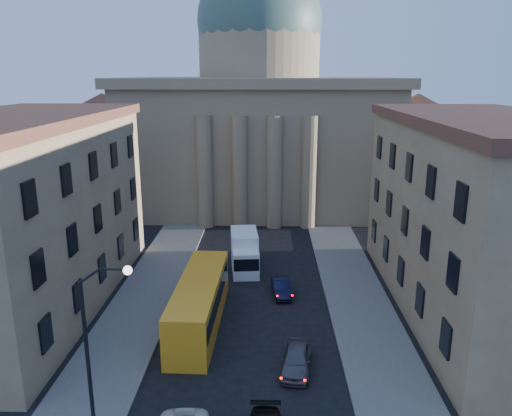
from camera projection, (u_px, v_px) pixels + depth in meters
The scene contains 10 objects.
sidewalk_left at pixel (128, 328), 35.21m from camera, with size 5.00×60.00×0.15m, color #5F5D57.
sidewalk_right at pixel (370, 332), 34.78m from camera, with size 5.00×60.00×0.15m, color #5F5D57.
church at pixel (259, 116), 68.09m from camera, with size 68.02×28.76×36.60m.
building_left at pixel (24, 212), 37.37m from camera, with size 11.60×26.60×14.70m.
building_right at pixel (482, 216), 36.52m from camera, with size 11.60×26.60×14.70m.
street_lamp at pixel (96, 334), 24.16m from camera, with size 2.62×0.44×8.83m.
car_right_far at pixel (296, 359), 30.24m from camera, with size 1.71×4.24×1.44m, color #4E4D52.
car_right_distant at pixel (281, 287), 40.70m from camera, with size 1.36×3.89×1.28m, color black.
city_bus at pixel (200, 301), 35.41m from camera, with size 3.12×12.25×3.43m.
box_truck at pixel (245, 252), 45.92m from camera, with size 2.93×6.23×3.31m.
Camera 1 is at (1.36, -13.53, 17.46)m, focal length 35.00 mm.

